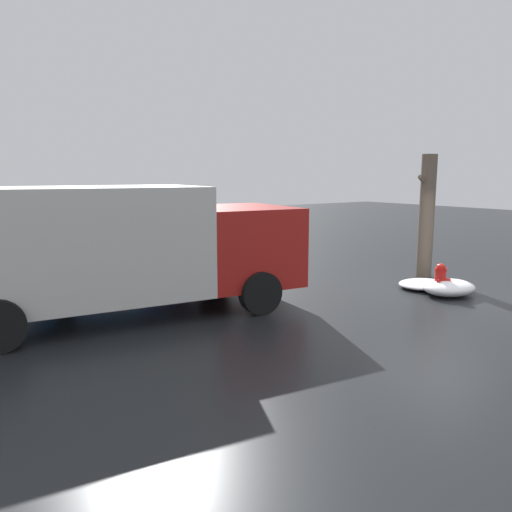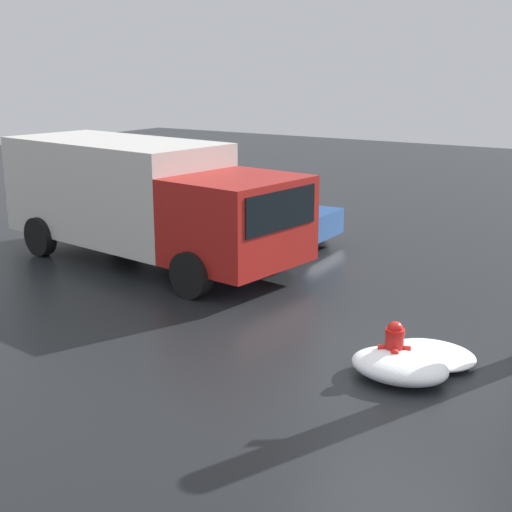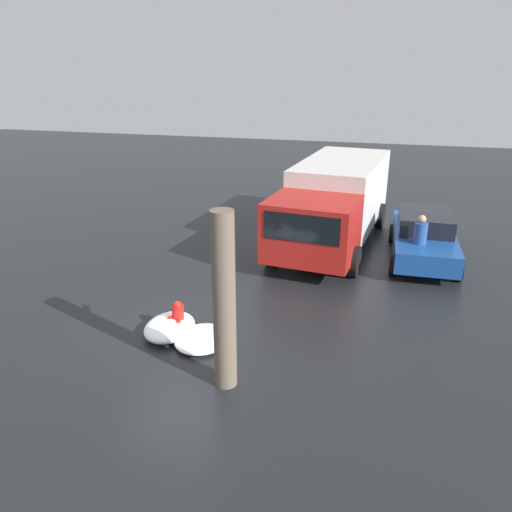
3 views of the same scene
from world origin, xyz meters
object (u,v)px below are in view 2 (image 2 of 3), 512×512
(delivery_truck, at_px, (143,197))
(pedestrian, at_px, (285,210))
(parked_car, at_px, (247,211))
(fire_hydrant, at_px, (394,346))

(delivery_truck, distance_m, pedestrian, 3.42)
(delivery_truck, height_order, parked_car, delivery_truck)
(parked_car, bearing_deg, fire_hydrant, 47.39)
(delivery_truck, height_order, pedestrian, delivery_truck)
(fire_hydrant, xyz_separation_m, pedestrian, (4.97, -5.33, 0.55))
(fire_hydrant, distance_m, parked_car, 8.32)
(pedestrian, distance_m, parked_car, 1.26)
(pedestrian, xyz_separation_m, parked_car, (1.23, -0.20, -0.21))
(fire_hydrant, xyz_separation_m, delivery_truck, (7.04, -2.66, 1.07))
(delivery_truck, bearing_deg, fire_hydrant, 76.07)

